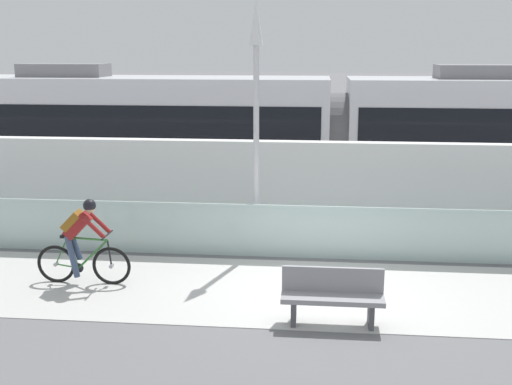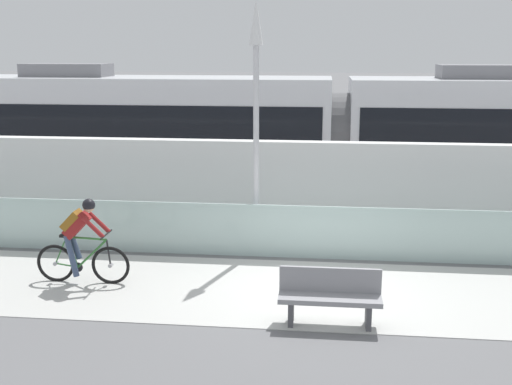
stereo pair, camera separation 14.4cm
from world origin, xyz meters
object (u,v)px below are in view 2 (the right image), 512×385
(tram, at_px, (339,135))
(cyclist_on_bike, at_px, (81,242))
(lamp_post_antenna, at_px, (256,96))
(bench, at_px, (330,295))

(tram, relative_size, cyclist_on_bike, 12.75)
(tram, xyz_separation_m, lamp_post_antenna, (-1.80, -4.70, 1.40))
(cyclist_on_bike, bearing_deg, bench, -15.84)
(bench, bearing_deg, lamp_post_antenna, 114.05)
(lamp_post_antenna, bearing_deg, tram, 69.08)
(cyclist_on_bike, distance_m, lamp_post_antenna, 4.45)
(tram, height_order, cyclist_on_bike, tram)
(cyclist_on_bike, xyz_separation_m, bench, (4.52, -1.28, -0.32))
(lamp_post_antenna, bearing_deg, cyclist_on_bike, -144.24)
(lamp_post_antenna, height_order, bench, lamp_post_antenna)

